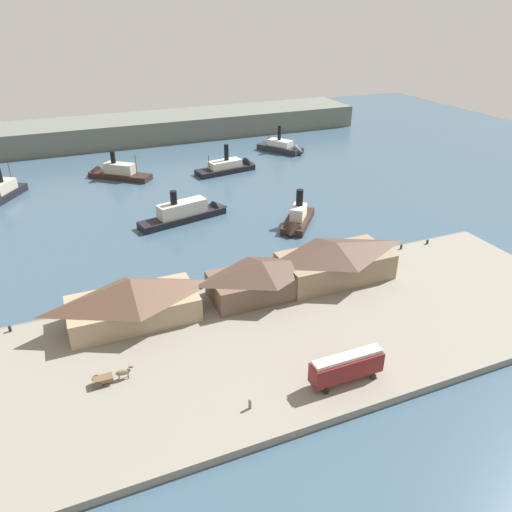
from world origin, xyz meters
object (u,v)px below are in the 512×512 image
ferry_shed_customs_shed (132,299)px  horse_cart (111,376)px  mooring_post_center_west (401,247)px  ferry_departing_north (190,212)px  pedestrian_near_west_shed (250,404)px  ferry_shed_west_terminal (335,260)px  ferry_mid_harbor (1,193)px  ferry_shed_central_terminal (262,278)px  ferry_approaching_east (297,221)px  ferry_outer_harbor (232,167)px  mooring_post_west (427,242)px  ferry_approaching_west (114,173)px  ferry_moored_east (284,148)px  mooring_post_east (10,329)px  street_tram (347,366)px

ferry_shed_customs_shed → horse_cart: size_ratio=3.69×
mooring_post_center_west → ferry_departing_north: (-34.93, 34.53, 0.13)m
pedestrian_near_west_shed → ferry_shed_customs_shed: bearing=111.1°
ferry_shed_west_terminal → ferry_mid_harbor: (-58.18, 70.51, -2.94)m
ferry_shed_west_terminal → mooring_post_center_west: size_ratio=22.88×
ferry_mid_harbor → horse_cart: bearing=-79.0°
ferry_shed_central_terminal → ferry_approaching_east: bearing=52.3°
ferry_shed_west_terminal → ferry_outer_harbor: size_ratio=1.01×
mooring_post_center_west → ferry_shed_customs_shed: bearing=-175.7°
pedestrian_near_west_shed → ferry_approaching_east: size_ratio=0.10×
ferry_shed_customs_shed → ferry_mid_harbor: size_ratio=1.31×
pedestrian_near_west_shed → mooring_post_west: (51.95, 29.12, -0.26)m
ferry_shed_customs_shed → ferry_outer_harbor: (42.33, 69.86, -3.62)m
ferry_approaching_west → ferry_moored_east: bearing=5.3°
ferry_shed_west_terminal → pedestrian_near_west_shed: (-26.73, -24.57, -2.85)m
ferry_mid_harbor → ferry_approaching_east: (63.26, -45.33, -0.32)m
ferry_shed_west_terminal → mooring_post_east: bearing=175.1°
ferry_shed_central_terminal → mooring_post_east: 40.50m
ferry_departing_north → ferry_shed_central_terminal: bearing=-87.7°
ferry_shed_west_terminal → mooring_post_west: size_ratio=22.88×
mooring_post_center_west → mooring_post_east: same height
ferry_shed_west_terminal → ferry_mid_harbor: size_ratio=1.33×
ferry_shed_customs_shed → mooring_post_center_west: bearing=4.3°
mooring_post_west → ferry_outer_harbor: bearing=106.4°
pedestrian_near_west_shed → ferry_outer_harbor: (32.64, 94.96, -0.54)m
mooring_post_east → ferry_moored_east: ferry_moored_east is taller
ferry_approaching_east → street_tram: bearing=-109.9°
ferry_shed_central_terminal → mooring_post_center_west: ferry_shed_central_terminal is taller
street_tram → ferry_shed_customs_shed: bearing=132.7°
ferry_outer_harbor → ferry_moored_east: 26.98m
mooring_post_center_west → ferry_approaching_east: size_ratio=0.06×
horse_cart → mooring_post_east: horse_cart is taller
ferry_mid_harbor → mooring_post_center_west: bearing=-40.6°
horse_cart → pedestrian_near_west_shed: 19.19m
ferry_mid_harbor → ferry_approaching_east: ferry_mid_harbor is taller
mooring_post_center_west → ferry_approaching_west: bearing=122.8°
ferry_approaching_east → ferry_departing_north: bearing=146.6°
mooring_post_west → ferry_approaching_west: bearing=126.2°
pedestrian_near_west_shed → ferry_moored_east: (56.50, 107.55, -0.42)m
mooring_post_center_west → ferry_shed_west_terminal: bearing=-165.9°
ferry_shed_west_terminal → horse_cart: 44.00m
ferry_shed_central_terminal → ferry_moored_east: 94.44m
mooring_post_west → ferry_mid_harbor: ferry_mid_harbor is taller
ferry_moored_east → horse_cart: bearing=-126.8°
ferry_shed_customs_shed → mooring_post_west: 61.86m
ferry_moored_east → ferry_approaching_west: bearing=-174.7°
ferry_shed_central_terminal → mooring_post_west: 40.27m
ferry_mid_harbor → ferry_approaching_east: bearing=-35.6°
horse_cart → ferry_moored_east: 119.77m
horse_cart → ferry_departing_north: ferry_departing_north is taller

